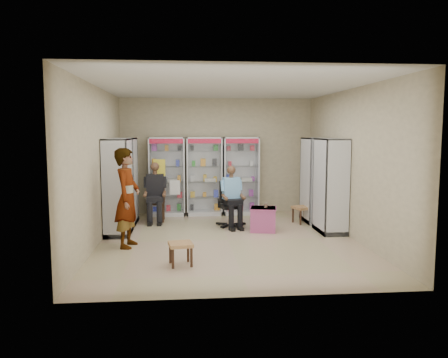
{
  "coord_description": "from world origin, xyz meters",
  "views": [
    {
      "loc": [
        -0.84,
        -8.43,
        2.15
      ],
      "look_at": [
        -0.02,
        0.7,
        1.15
      ],
      "focal_mm": 35.0,
      "sensor_mm": 36.0,
      "label": 1
    }
  ],
  "objects": [
    {
      "name": "standing_man",
      "position": [
        -1.91,
        -0.31,
        0.92
      ],
      "size": [
        0.55,
        0.74,
        1.85
      ],
      "primitive_type": "imported",
      "rotation": [
        0.0,
        0.0,
        1.4
      ],
      "color": "gray",
      "rests_on": "floor"
    },
    {
      "name": "tea_glass",
      "position": [
        0.89,
        0.74,
        0.56
      ],
      "size": [
        0.07,
        0.07,
        0.1
      ],
      "primitive_type": "cylinder",
      "color": "#5B1607",
      "rests_on": "pink_trunk"
    },
    {
      "name": "room_shell",
      "position": [
        0.0,
        0.0,
        1.97
      ],
      "size": [
        5.02,
        6.02,
        3.01
      ],
      "color": "#BCAF8C",
      "rests_on": "ground"
    },
    {
      "name": "cabinet_back_left",
      "position": [
        -1.3,
        2.73,
        1.0
      ],
      "size": [
        0.9,
        0.5,
        2.0
      ],
      "primitive_type": "cube",
      "color": "#B1B3B8",
      "rests_on": "floor"
    },
    {
      "name": "cabinet_back_mid",
      "position": [
        -0.35,
        2.73,
        1.0
      ],
      "size": [
        0.9,
        0.5,
        2.0
      ],
      "primitive_type": "cube",
      "color": "#A5A7AC",
      "rests_on": "floor"
    },
    {
      "name": "wooden_chair",
      "position": [
        -1.55,
        2.0,
        0.47
      ],
      "size": [
        0.42,
        0.42,
        0.94
      ],
      "primitive_type": "cube",
      "color": "black",
      "rests_on": "floor"
    },
    {
      "name": "woven_stool_a",
      "position": [
        1.9,
        1.46,
        0.2
      ],
      "size": [
        0.51,
        0.51,
        0.4
      ],
      "primitive_type": "cube",
      "rotation": [
        0.0,
        0.0,
        0.33
      ],
      "color": "#94623E",
      "rests_on": "floor"
    },
    {
      "name": "seated_customer",
      "position": [
        -1.55,
        1.95,
        0.67
      ],
      "size": [
        0.44,
        0.6,
        1.34
      ],
      "primitive_type": null,
      "color": "black",
      "rests_on": "floor"
    },
    {
      "name": "seated_shopkeeper",
      "position": [
        0.18,
        1.23,
        0.65
      ],
      "size": [
        0.53,
        0.66,
        1.3
      ],
      "primitive_type": null,
      "rotation": [
        0.0,
        0.0,
        0.19
      ],
      "color": "#6280C3",
      "rests_on": "floor"
    },
    {
      "name": "woven_stool_b",
      "position": [
        -0.92,
        -1.55,
        0.18
      ],
      "size": [
        0.43,
        0.43,
        0.37
      ],
      "primitive_type": "cube",
      "rotation": [
        0.0,
        0.0,
        0.17
      ],
      "color": "#9E6D42",
      "rests_on": "floor"
    },
    {
      "name": "cabinet_right_near",
      "position": [
        2.23,
        0.5,
        1.0
      ],
      "size": [
        0.9,
        0.5,
        2.0
      ],
      "primitive_type": "cube",
      "rotation": [
        0.0,
        0.0,
        1.57
      ],
      "color": "#B0B2B8",
      "rests_on": "floor"
    },
    {
      "name": "cabinet_left_far",
      "position": [
        -2.23,
        1.8,
        1.0
      ],
      "size": [
        0.9,
        0.5,
        2.0
      ],
      "primitive_type": "cube",
      "rotation": [
        0.0,
        0.0,
        -1.57
      ],
      "color": "silver",
      "rests_on": "floor"
    },
    {
      "name": "pink_trunk",
      "position": [
        0.83,
        0.74,
        0.26
      ],
      "size": [
        0.62,
        0.61,
        0.51
      ],
      "primitive_type": "cube",
      "rotation": [
        0.0,
        0.0,
        -0.2
      ],
      "color": "#AF4684",
      "rests_on": "floor"
    },
    {
      "name": "office_chair",
      "position": [
        0.18,
        1.28,
        0.51
      ],
      "size": [
        0.65,
        0.65,
        1.02
      ],
      "primitive_type": "cube",
      "rotation": [
        0.0,
        0.0,
        0.19
      ],
      "color": "black",
      "rests_on": "floor"
    },
    {
      "name": "cabinet_back_right",
      "position": [
        0.6,
        2.73,
        1.0
      ],
      "size": [
        0.9,
        0.5,
        2.0
      ],
      "primitive_type": "cube",
      "color": "#B2B4B9",
      "rests_on": "floor"
    },
    {
      "name": "cabinet_right_far",
      "position": [
        2.23,
        1.6,
        1.0
      ],
      "size": [
        0.9,
        0.5,
        2.0
      ],
      "primitive_type": "cube",
      "rotation": [
        0.0,
        0.0,
        1.57
      ],
      "color": "#9DA0A4",
      "rests_on": "floor"
    },
    {
      "name": "cabinet_left_near",
      "position": [
        -2.23,
        0.7,
        1.0
      ],
      "size": [
        0.9,
        0.5,
        2.0
      ],
      "primitive_type": "cube",
      "rotation": [
        0.0,
        0.0,
        -1.57
      ],
      "color": "#A1A4A8",
      "rests_on": "floor"
    },
    {
      "name": "floor",
      "position": [
        0.0,
        0.0,
        0.0
      ],
      "size": [
        6.0,
        6.0,
        0.0
      ],
      "primitive_type": "plane",
      "color": "tan",
      "rests_on": "ground"
    }
  ]
}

